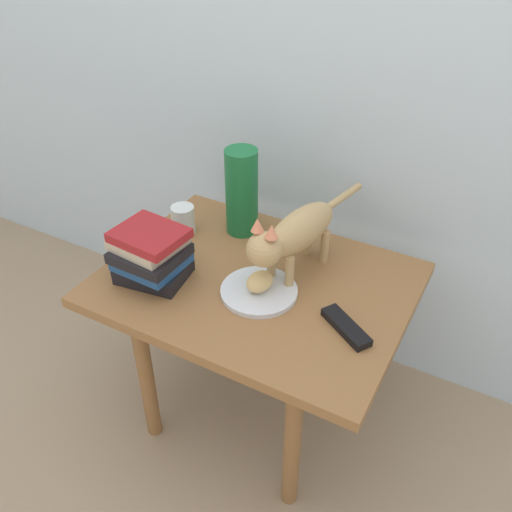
% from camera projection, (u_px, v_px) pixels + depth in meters
% --- Properties ---
extents(ground_plane, '(6.00, 6.00, 0.00)m').
position_uv_depth(ground_plane, '(256.00, 406.00, 1.78)').
color(ground_plane, gray).
extents(back_panel, '(4.00, 0.04, 2.20)m').
position_uv_depth(back_panel, '(334.00, 20.00, 1.44)').
color(back_panel, silver).
rests_on(back_panel, ground).
extents(side_table, '(0.81, 0.62, 0.52)m').
position_uv_depth(side_table, '(256.00, 299.00, 1.51)').
color(side_table, olive).
rests_on(side_table, ground).
extents(plate, '(0.20, 0.20, 0.01)m').
position_uv_depth(plate, '(259.00, 291.00, 1.42)').
color(plate, silver).
rests_on(plate, side_table).
extents(bread_roll, '(0.07, 0.09, 0.05)m').
position_uv_depth(bread_roll, '(260.00, 282.00, 1.40)').
color(bread_roll, '#E0BC7A').
rests_on(bread_roll, plate).
extents(cat, '(0.15, 0.47, 0.23)m').
position_uv_depth(cat, '(294.00, 234.00, 1.42)').
color(cat, tan).
rests_on(cat, side_table).
extents(book_stack, '(0.19, 0.18, 0.15)m').
position_uv_depth(book_stack, '(151.00, 255.00, 1.44)').
color(book_stack, black).
rests_on(book_stack, side_table).
extents(green_vase, '(0.10, 0.10, 0.26)m').
position_uv_depth(green_vase, '(242.00, 192.00, 1.59)').
color(green_vase, '#196B38').
rests_on(green_vase, side_table).
extents(candle_jar, '(0.07, 0.07, 0.08)m').
position_uv_depth(candle_jar, '(183.00, 221.00, 1.64)').
color(candle_jar, silver).
rests_on(candle_jar, side_table).
extents(tv_remote, '(0.15, 0.12, 0.02)m').
position_uv_depth(tv_remote, '(346.00, 327.00, 1.31)').
color(tv_remote, black).
rests_on(tv_remote, side_table).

